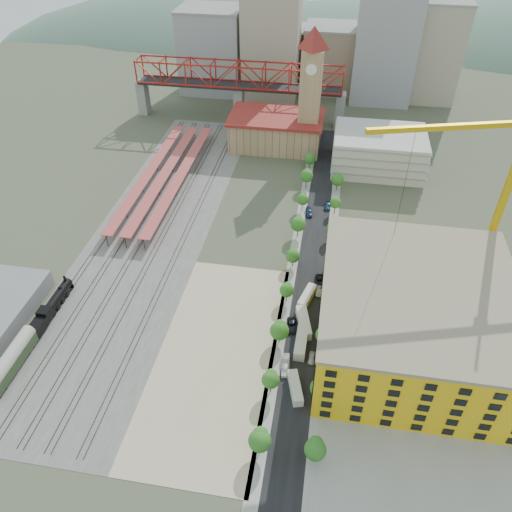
% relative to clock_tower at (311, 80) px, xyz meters
% --- Properties ---
extents(ground, '(400.00, 400.00, 0.00)m').
position_rel_clock_tower_xyz_m(ground, '(-8.00, -79.99, -28.70)').
color(ground, '#474C38').
rests_on(ground, ground).
extents(ballast_strip, '(36.00, 165.00, 0.06)m').
position_rel_clock_tower_xyz_m(ballast_strip, '(-44.00, -62.49, -28.67)').
color(ballast_strip, '#605E59').
rests_on(ballast_strip, ground).
extents(dirt_lot, '(28.00, 67.00, 0.06)m').
position_rel_clock_tower_xyz_m(dirt_lot, '(-12.00, -111.49, -28.67)').
color(dirt_lot, tan).
rests_on(dirt_lot, ground).
extents(street_asphalt, '(12.00, 170.00, 0.06)m').
position_rel_clock_tower_xyz_m(street_asphalt, '(8.00, -64.99, -28.67)').
color(street_asphalt, black).
rests_on(street_asphalt, ground).
extents(sidewalk_west, '(3.00, 170.00, 0.04)m').
position_rel_clock_tower_xyz_m(sidewalk_west, '(2.50, -64.99, -28.68)').
color(sidewalk_west, gray).
rests_on(sidewalk_west, ground).
extents(sidewalk_east, '(3.00, 170.00, 0.04)m').
position_rel_clock_tower_xyz_m(sidewalk_east, '(13.50, -64.99, -28.68)').
color(sidewalk_east, gray).
rests_on(sidewalk_east, ground).
extents(construction_pad, '(50.00, 90.00, 0.06)m').
position_rel_clock_tower_xyz_m(construction_pad, '(37.00, -99.99, -28.67)').
color(construction_pad, gray).
rests_on(construction_pad, ground).
extents(rail_tracks, '(26.56, 160.00, 0.18)m').
position_rel_clock_tower_xyz_m(rail_tracks, '(-45.80, -62.49, -28.55)').
color(rail_tracks, '#382B23').
rests_on(rail_tracks, ground).
extents(platform_canopies, '(16.00, 80.00, 4.12)m').
position_rel_clock_tower_xyz_m(platform_canopies, '(-49.00, -34.99, -24.70)').
color(platform_canopies, '#B74746').
rests_on(platform_canopies, ground).
extents(station_hall, '(38.00, 24.00, 13.10)m').
position_rel_clock_tower_xyz_m(station_hall, '(-13.00, 2.01, -22.03)').
color(station_hall, tan).
rests_on(station_hall, ground).
extents(clock_tower, '(12.00, 12.00, 52.00)m').
position_rel_clock_tower_xyz_m(clock_tower, '(0.00, 0.00, 0.00)').
color(clock_tower, tan).
rests_on(clock_tower, ground).
extents(parking_garage, '(34.00, 26.00, 14.00)m').
position_rel_clock_tower_xyz_m(parking_garage, '(28.00, -9.99, -21.70)').
color(parking_garage, silver).
rests_on(parking_garage, ground).
extents(truss_bridge, '(94.00, 9.60, 25.60)m').
position_rel_clock_tower_xyz_m(truss_bridge, '(-33.00, 25.01, -9.83)').
color(truss_bridge, gray).
rests_on(truss_bridge, ground).
extents(construction_building, '(44.60, 50.60, 18.80)m').
position_rel_clock_tower_xyz_m(construction_building, '(34.00, -99.99, -19.29)').
color(construction_building, yellow).
rests_on(construction_building, ground).
extents(street_trees, '(15.40, 124.40, 8.00)m').
position_rel_clock_tower_xyz_m(street_trees, '(8.00, -74.99, -28.70)').
color(street_trees, '#286C20').
rests_on(street_trees, ground).
extents(skyline, '(133.00, 46.00, 60.00)m').
position_rel_clock_tower_xyz_m(skyline, '(-0.53, 62.32, -5.89)').
color(skyline, '#9EA0A3').
rests_on(skyline, ground).
extents(distant_hills, '(647.00, 264.00, 227.00)m').
position_rel_clock_tower_xyz_m(distant_hills, '(37.28, 180.01, -108.23)').
color(distant_hills, '#4C6B59').
rests_on(distant_hills, ground).
extents(locomotive, '(2.91, 22.48, 5.62)m').
position_rel_clock_tower_xyz_m(locomotive, '(-58.00, -104.66, -26.60)').
color(locomotive, black).
rests_on(locomotive, ground).
extents(coach, '(3.23, 18.73, 5.88)m').
position_rel_clock_tower_xyz_m(coach, '(-58.00, -124.27, -25.57)').
color(coach, '#25311B').
rests_on(coach, ground).
extents(tower_crane, '(50.70, 16.42, 55.81)m').
position_rel_clock_tower_xyz_m(tower_crane, '(51.07, -73.72, 5.75)').
color(tower_crane, gold).
rests_on(tower_crane, ground).
extents(site_trailer_a, '(4.57, 8.96, 2.37)m').
position_rel_clock_tower_xyz_m(site_trailer_a, '(8.00, -118.85, -27.51)').
color(site_trailer_a, silver).
rests_on(site_trailer_a, ground).
extents(site_trailer_b, '(2.86, 10.27, 2.80)m').
position_rel_clock_tower_xyz_m(site_trailer_b, '(8.00, -105.28, -27.30)').
color(site_trailer_b, silver).
rests_on(site_trailer_b, ground).
extents(site_trailer_c, '(5.03, 10.49, 2.78)m').
position_rel_clock_tower_xyz_m(site_trailer_c, '(8.00, -98.72, -27.31)').
color(site_trailer_c, silver).
rests_on(site_trailer_c, ground).
extents(site_trailer_d, '(4.70, 9.33, 2.47)m').
position_rel_clock_tower_xyz_m(site_trailer_d, '(8.00, -88.78, -27.46)').
color(site_trailer_d, silver).
rests_on(site_trailer_d, ground).
extents(car_0, '(2.26, 4.59, 1.51)m').
position_rel_clock_tower_xyz_m(car_0, '(5.00, -113.84, -27.94)').
color(car_0, white).
rests_on(car_0, ground).
extents(car_1, '(2.24, 4.97, 1.58)m').
position_rel_clock_tower_xyz_m(car_1, '(5.00, -111.55, -27.90)').
color(car_1, '#A7A6AB').
rests_on(car_1, ground).
extents(car_2, '(2.94, 5.65, 1.52)m').
position_rel_clock_tower_xyz_m(car_2, '(5.00, -99.59, -27.94)').
color(car_2, black).
rests_on(car_2, ground).
extents(car_3, '(2.89, 5.39, 1.49)m').
position_rel_clock_tower_xyz_m(car_3, '(5.00, -47.02, -27.95)').
color(car_3, navy).
rests_on(car_3, ground).
extents(car_4, '(1.69, 3.91, 1.32)m').
position_rel_clock_tower_xyz_m(car_4, '(11.00, -109.29, -28.04)').
color(car_4, silver).
rests_on(car_4, ground).
extents(car_5, '(1.51, 4.15, 1.36)m').
position_rel_clock_tower_xyz_m(car_5, '(11.00, -85.47, -28.02)').
color(car_5, '#9B9A9F').
rests_on(car_5, ground).
extents(car_6, '(2.94, 5.59, 1.50)m').
position_rel_clock_tower_xyz_m(car_6, '(11.00, -81.16, -27.95)').
color(car_6, black).
rests_on(car_6, ground).
extents(car_7, '(2.12, 4.93, 1.42)m').
position_rel_clock_tower_xyz_m(car_7, '(11.00, -41.96, -27.99)').
color(car_7, navy).
rests_on(car_7, ground).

